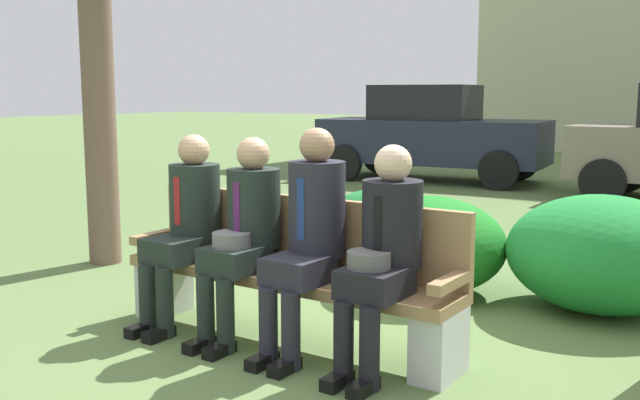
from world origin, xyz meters
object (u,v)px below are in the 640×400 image
(seated_man_rightmost, at_px, (383,247))
(shrub_far_lawn, at_px, (602,254))
(park_bench, at_px, (290,272))
(seated_man_centerright, at_px, (309,229))
(seated_man_leftmost, at_px, (186,219))
(seated_man_centerleft, at_px, (244,228))
(shrub_near_bench, at_px, (371,215))
(shrub_mid_lawn, at_px, (429,244))
(parked_car_near, at_px, (431,133))

(seated_man_rightmost, distance_m, shrub_far_lawn, 2.02)
(park_bench, distance_m, seated_man_centerright, 0.41)
(seated_man_centerright, height_order, shrub_far_lawn, seated_man_centerright)
(seated_man_leftmost, relative_size, seated_man_centerright, 0.95)
(seated_man_centerright, bearing_deg, seated_man_centerleft, -178.48)
(seated_man_centerleft, height_order, seated_man_rightmost, seated_man_centerleft)
(seated_man_centerright, relative_size, seated_man_rightmost, 1.06)
(seated_man_centerright, bearing_deg, shrub_near_bench, 113.78)
(park_bench, height_order, shrub_mid_lawn, park_bench)
(seated_man_centerleft, relative_size, shrub_far_lawn, 0.95)
(seated_man_centerright, relative_size, parked_car_near, 0.33)
(seated_man_leftmost, relative_size, shrub_mid_lawn, 1.06)
(shrub_near_bench, height_order, shrub_mid_lawn, shrub_mid_lawn)
(seated_man_centerleft, height_order, shrub_mid_lawn, seated_man_centerleft)
(seated_man_centerleft, xyz_separation_m, parked_car_near, (-2.65, 8.32, 0.13))
(seated_man_leftmost, distance_m, shrub_mid_lawn, 1.94)
(seated_man_rightmost, height_order, shrub_mid_lawn, seated_man_rightmost)
(seated_man_centerright, bearing_deg, seated_man_leftmost, -179.60)
(seated_man_leftmost, distance_m, shrub_near_bench, 3.19)
(park_bench, relative_size, parked_car_near, 0.57)
(park_bench, distance_m, shrub_mid_lawn, 1.52)
(seated_man_rightmost, bearing_deg, seated_man_centerright, 178.46)
(seated_man_leftmost, distance_m, parked_car_near, 8.58)
(seated_man_rightmost, xyz_separation_m, shrub_far_lawn, (0.74, 1.85, -0.29))
(shrub_near_bench, bearing_deg, parked_car_near, 108.74)
(seated_man_leftmost, height_order, seated_man_centerright, seated_man_centerright)
(park_bench, relative_size, seated_man_rightmost, 1.82)
(seated_man_centerleft, distance_m, shrub_far_lawn, 2.55)
(seated_man_rightmost, height_order, parked_car_near, parked_car_near)
(shrub_mid_lawn, distance_m, parked_car_near, 7.40)
(seated_man_centerright, distance_m, shrub_far_lawn, 2.25)
(seated_man_leftmost, bearing_deg, seated_man_centerleft, -0.66)
(park_bench, distance_m, seated_man_centerleft, 0.40)
(shrub_far_lawn, bearing_deg, seated_man_centerright, -124.25)
(parked_car_near, bearing_deg, shrub_far_lawn, -55.85)
(shrub_mid_lawn, bearing_deg, seated_man_rightmost, -73.19)
(seated_man_centerleft, bearing_deg, seated_man_rightmost, -0.05)
(shrub_far_lawn, bearing_deg, seated_man_centerleft, -133.16)
(seated_man_leftmost, bearing_deg, shrub_near_bench, 96.99)
(seated_man_leftmost, bearing_deg, seated_man_centerright, 0.40)
(seated_man_leftmost, height_order, seated_man_centerleft, same)
(park_bench, distance_m, shrub_far_lawn, 2.27)
(park_bench, relative_size, seated_man_centerleft, 1.81)
(park_bench, bearing_deg, seated_man_centerright, -28.13)
(seated_man_centerleft, bearing_deg, seated_man_centerright, 1.52)
(seated_man_centerleft, distance_m, seated_man_rightmost, 0.99)
(seated_man_centerright, distance_m, shrub_near_bench, 3.45)
(seated_man_centerright, distance_m, seated_man_rightmost, 0.51)
(park_bench, distance_m, shrub_near_bench, 3.21)
(park_bench, height_order, seated_man_centerright, seated_man_centerright)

